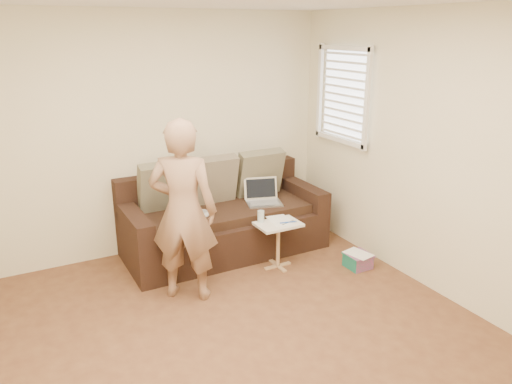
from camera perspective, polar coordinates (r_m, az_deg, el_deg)
floor at (r=4.08m, az=-0.64°, el=-17.77°), size 4.50×4.50×0.00m
wall_back at (r=5.51m, az=-11.66°, el=6.36°), size 4.00×0.00×4.00m
wall_right at (r=4.71m, az=21.43°, el=3.46°), size 0.00×4.50×4.50m
window_blinds at (r=5.67m, az=9.99°, el=10.89°), size 0.12×0.88×1.08m
sofa at (r=5.53m, az=-3.62°, el=-2.72°), size 2.20×0.95×0.85m
pillow_left at (r=5.41m, az=-10.49°, el=0.61°), size 0.55×0.29×0.57m
pillow_mid at (r=5.56m, az=-4.99°, el=1.34°), size 0.55×0.27×0.57m
pillow_right at (r=5.81m, az=0.43°, el=2.17°), size 0.55×0.28×0.57m
laptop_silver at (r=5.60m, az=0.96°, el=-1.38°), size 0.45×0.38×0.26m
laptop_white at (r=5.29m, az=-6.81°, el=-2.72°), size 0.41×0.39×0.24m
person at (r=4.50m, az=-8.32°, el=-2.17°), size 0.75×0.69×1.69m
side_table at (r=5.22m, az=2.54°, el=-6.10°), size 0.45×0.32×0.50m
drinking_glass at (r=5.14m, az=0.56°, el=-2.81°), size 0.07×0.07×0.12m
scissors at (r=5.13m, az=3.71°, el=-3.49°), size 0.19×0.12×0.02m
paper_on_table at (r=5.20m, az=2.75°, el=-3.26°), size 0.25×0.33×0.00m
striped_box at (r=5.39m, az=11.60°, el=-7.68°), size 0.25×0.25×0.16m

